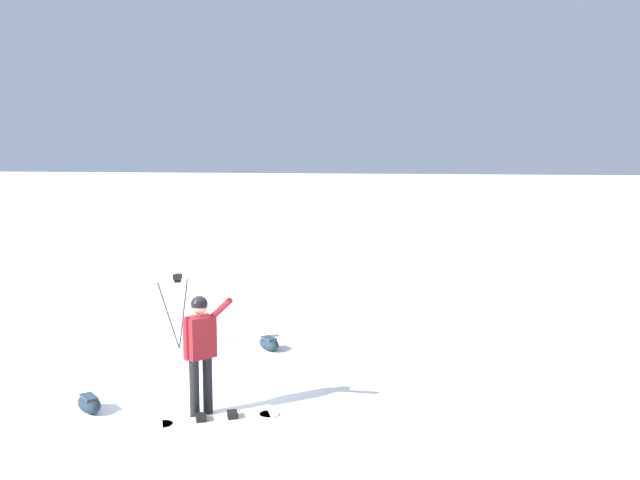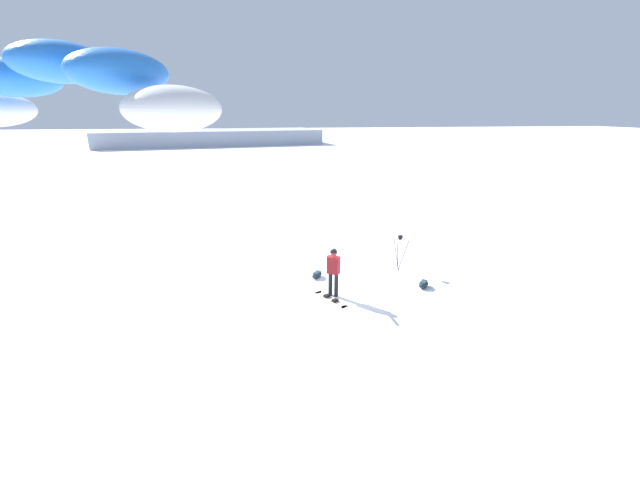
{
  "view_description": "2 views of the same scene",
  "coord_description": "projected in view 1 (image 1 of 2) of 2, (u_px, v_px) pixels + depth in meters",
  "views": [
    {
      "loc": [
        4.18,
        -9.28,
        3.66
      ],
      "look_at": [
        2.12,
        -1.4,
        2.68
      ],
      "focal_mm": 38.0,
      "sensor_mm": 36.0,
      "label": 1
    },
    {
      "loc": [
        12.31,
        -3.11,
        6.08
      ],
      "look_at": [
        2.2,
        -1.45,
        2.73
      ],
      "focal_mm": 22.06,
      "sensor_mm": 36.0,
      "label": 2
    }
  ],
  "objects": [
    {
      "name": "ground_plane",
      "position": [
        210.0,
        398.0,
        10.4
      ],
      "size": [
        300.0,
        300.0,
        0.0
      ],
      "primitive_type": "plane",
      "color": "white"
    },
    {
      "name": "snowboard",
      "position": [
        217.0,
        418.0,
        9.52
      ],
      "size": [
        1.59,
        1.01,
        0.1
      ],
      "color": "beige",
      "rests_on": "ground_plane"
    },
    {
      "name": "gear_bag_large",
      "position": [
        269.0,
        343.0,
        12.97
      ],
      "size": [
        0.61,
        0.6,
        0.25
      ],
      "color": "#192833",
      "rests_on": "ground_plane"
    },
    {
      "name": "camera_tripod",
      "position": [
        178.0,
        296.0,
        12.99
      ],
      "size": [
        0.69,
        0.64,
        1.47
      ],
      "color": "#262628",
      "rests_on": "ground_plane"
    },
    {
      "name": "snowboarder",
      "position": [
        200.0,
        342.0,
        9.59
      ],
      "size": [
        0.78,
        0.48,
        1.77
      ],
      "color": "black",
      "rests_on": "ground_plane"
    },
    {
      "name": "gear_bag_small",
      "position": [
        89.0,
        403.0,
        9.81
      ],
      "size": [
        0.62,
        0.57,
        0.24
      ],
      "color": "#192833",
      "rests_on": "ground_plane"
    }
  ]
}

